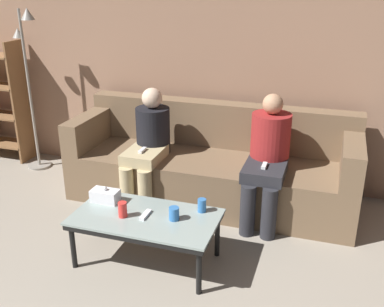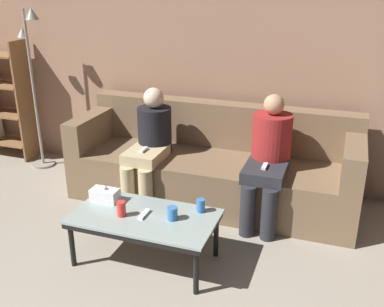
{
  "view_description": "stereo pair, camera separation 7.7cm",
  "coord_description": "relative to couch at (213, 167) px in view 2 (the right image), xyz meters",
  "views": [
    {
      "loc": [
        1.06,
        -0.35,
        2.07
      ],
      "look_at": [
        0.0,
        2.91,
        0.71
      ],
      "focal_mm": 42.0,
      "sensor_mm": 36.0,
      "label": 1
    },
    {
      "loc": [
        1.14,
        -0.32,
        2.07
      ],
      "look_at": [
        0.0,
        2.91,
        0.71
      ],
      "focal_mm": 42.0,
      "sensor_mm": 36.0,
      "label": 2
    }
  ],
  "objects": [
    {
      "name": "wall_back",
      "position": [
        0.0,
        0.51,
        0.97
      ],
      "size": [
        12.0,
        0.06,
        2.6
      ],
      "color": "#9E755B",
      "rests_on": "ground_plane"
    },
    {
      "name": "couch",
      "position": [
        0.0,
        0.0,
        0.0
      ],
      "size": [
        2.71,
        0.88,
        0.9
      ],
      "color": "brown",
      "rests_on": "ground_plane"
    },
    {
      "name": "coffee_table",
      "position": [
        -0.18,
        -1.19,
        0.03
      ],
      "size": [
        1.09,
        0.58,
        0.4
      ],
      "color": "#8C9E99",
      "rests_on": "ground_plane"
    },
    {
      "name": "cup_near_left",
      "position": [
        0.2,
        -1.0,
        0.12
      ],
      "size": [
        0.07,
        0.07,
        0.1
      ],
      "color": "#3372BF",
      "rests_on": "coffee_table"
    },
    {
      "name": "cup_near_right",
      "position": [
        0.04,
        -1.18,
        0.12
      ],
      "size": [
        0.08,
        0.08,
        0.1
      ],
      "color": "#3372BF",
      "rests_on": "coffee_table"
    },
    {
      "name": "cup_far_center",
      "position": [
        -0.34,
        -1.25,
        0.13
      ],
      "size": [
        0.07,
        0.07,
        0.12
      ],
      "color": "red",
      "rests_on": "coffee_table"
    },
    {
      "name": "tissue_box",
      "position": [
        -0.57,
        -1.08,
        0.12
      ],
      "size": [
        0.22,
        0.12,
        0.13
      ],
      "color": "white",
      "rests_on": "coffee_table"
    },
    {
      "name": "game_remote",
      "position": [
        -0.18,
        -1.19,
        0.08
      ],
      "size": [
        0.04,
        0.15,
        0.02
      ],
      "color": "white",
      "rests_on": "coffee_table"
    },
    {
      "name": "standing_lamp",
      "position": [
        -2.1,
        0.14,
        0.75
      ],
      "size": [
        0.31,
        0.26,
        1.77
      ],
      "color": "gray",
      "rests_on": "ground_plane"
    },
    {
      "name": "seated_person_left_end",
      "position": [
        -0.56,
        -0.23,
        0.26
      ],
      "size": [
        0.33,
        0.67,
        1.1
      ],
      "color": "tan",
      "rests_on": "ground_plane"
    },
    {
      "name": "seated_person_mid_left",
      "position": [
        0.56,
        -0.22,
        0.28
      ],
      "size": [
        0.35,
        0.7,
        1.13
      ],
      "color": "#28282D",
      "rests_on": "ground_plane"
    }
  ]
}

